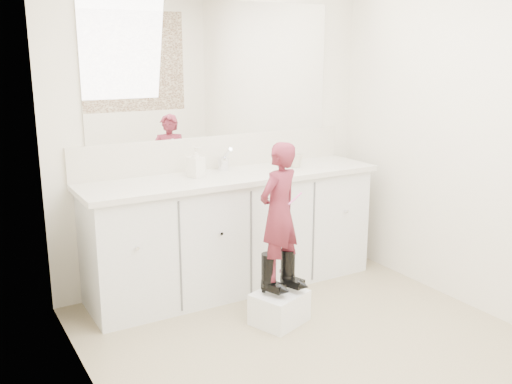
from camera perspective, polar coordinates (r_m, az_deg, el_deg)
floor at (r=3.57m, az=7.39°, el=-15.97°), size 3.00×3.00×0.00m
wall_back at (r=4.42m, az=-4.08°, el=6.41°), size 2.60×0.00×2.60m
wall_left at (r=2.58m, az=-15.36°, el=0.56°), size 0.00×3.00×3.00m
wall_right at (r=4.08m, az=22.65°, el=4.76°), size 0.00×3.00×3.00m
vanity_cabinet at (r=4.35m, az=-2.30°, el=-4.17°), size 2.20×0.55×0.85m
countertop at (r=4.22m, az=-2.26°, el=1.53°), size 2.28×0.58×0.04m
backsplash at (r=4.43m, az=-3.95°, el=4.02°), size 2.28×0.03×0.25m
mirror at (r=4.37m, az=-4.10°, el=12.12°), size 2.00×0.02×1.00m
faucet at (r=4.35m, az=-3.29°, el=2.83°), size 0.08×0.08×0.10m
cup at (r=4.47m, az=3.99°, el=3.17°), size 0.12×0.12×0.11m
soap_bottle at (r=4.12m, az=-6.04°, el=3.01°), size 0.13×0.13×0.22m
step_stool at (r=3.89m, az=2.37°, el=-11.46°), size 0.41×0.38×0.21m
boot_left at (r=3.77m, az=1.27°, el=-8.20°), size 0.16×0.21×0.28m
boot_right at (r=3.84m, az=3.19°, el=-7.76°), size 0.16×0.21×0.28m
toddler at (r=3.67m, az=2.30°, el=-1.98°), size 0.38×0.32×0.91m
toothbrush at (r=3.62m, az=3.93°, el=-0.66°), size 0.13×0.06×0.06m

